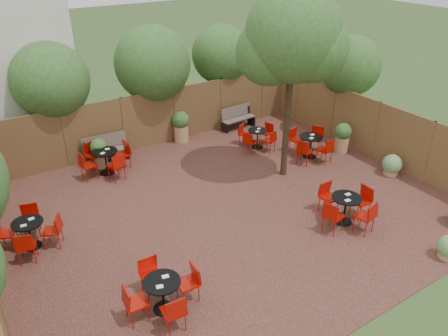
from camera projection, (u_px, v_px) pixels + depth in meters
ground at (227, 208)px, 12.40m from camera, size 80.00×80.00×0.00m
courtyard_paving at (227, 208)px, 12.40m from camera, size 12.00×10.00×0.02m
fence_back at (151, 120)px, 15.64m from camera, size 12.00×0.08×2.00m
fence_right at (376, 130)px, 14.79m from camera, size 0.08×10.00×2.00m
overhang_foliage at (98, 99)px, 12.27m from camera, size 15.69×10.49×2.78m
courtyard_tree at (293, 41)px, 12.13m from camera, size 2.84×2.74×5.75m
park_bench_left at (106, 148)px, 14.72m from camera, size 1.51×0.58×0.92m
park_bench_right at (237, 117)px, 17.27m from camera, size 1.45×0.58×0.87m
bistro_tables at (211, 187)px, 12.55m from camera, size 10.73×7.88×0.90m
planters at (155, 146)px, 14.57m from camera, size 11.60×4.45×1.16m
low_shrubs at (430, 201)px, 12.11m from camera, size 2.84×4.02×0.70m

